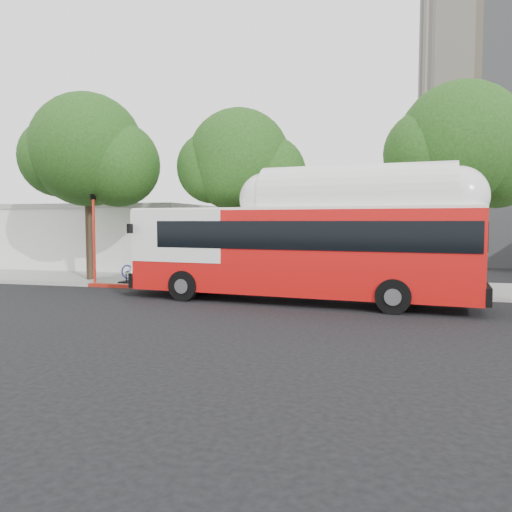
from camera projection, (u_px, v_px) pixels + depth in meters
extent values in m
plane|color=black|center=(220.00, 307.00, 18.56)|extent=(120.00, 120.00, 0.00)
cube|color=gray|center=(262.00, 284.00, 24.83)|extent=(60.00, 5.00, 0.15)
cube|color=gray|center=(248.00, 291.00, 22.32)|extent=(60.00, 0.30, 0.15)
cube|color=maroon|center=(185.00, 288.00, 23.06)|extent=(10.00, 0.32, 0.16)
cylinder|color=#2D2116|center=(89.00, 224.00, 25.89)|extent=(0.36, 0.36, 6.08)
sphere|color=#1A3E11|center=(87.00, 150.00, 25.63)|extent=(5.80, 5.80, 5.80)
sphere|color=#1A3E11|center=(117.00, 164.00, 25.48)|extent=(4.35, 4.35, 4.35)
cylinder|color=#2D2116|center=(239.00, 231.00, 24.41)|extent=(0.36, 0.36, 5.44)
sphere|color=#1A3E11|center=(239.00, 160.00, 24.18)|extent=(5.00, 5.00, 5.00)
sphere|color=#1A3E11|center=(268.00, 174.00, 24.08)|extent=(3.75, 3.75, 3.75)
cylinder|color=#2D2116|center=(458.00, 228.00, 21.73)|extent=(0.36, 0.36, 5.76)
sphere|color=#1A3E11|center=(460.00, 144.00, 21.48)|extent=(5.40, 5.40, 5.40)
sphere|color=#1A3E11|center=(496.00, 161.00, 21.35)|extent=(4.05, 4.05, 4.05)
cube|color=silver|center=(95.00, 238.00, 35.42)|extent=(16.00, 10.00, 4.00)
cube|color=gray|center=(95.00, 208.00, 35.27)|extent=(16.20, 10.20, 0.30)
cube|color=red|center=(298.00, 251.00, 19.52)|extent=(13.54, 4.26, 3.22)
cube|color=black|center=(312.00, 235.00, 19.28)|extent=(12.22, 4.19, 1.05)
cube|color=white|center=(298.00, 209.00, 19.40)|extent=(13.53, 4.18, 0.11)
cube|color=white|center=(355.00, 201.00, 18.61)|extent=(7.29, 2.95, 0.61)
cube|color=black|center=(140.00, 280.00, 22.14)|extent=(1.09, 2.08, 0.07)
imported|color=navy|center=(139.00, 268.00, 22.11)|extent=(0.86, 1.96, 1.00)
cylinder|color=red|center=(94.00, 243.00, 24.45)|extent=(0.13, 0.13, 4.25)
cube|color=black|center=(93.00, 197.00, 24.30)|extent=(0.05, 0.43, 0.27)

